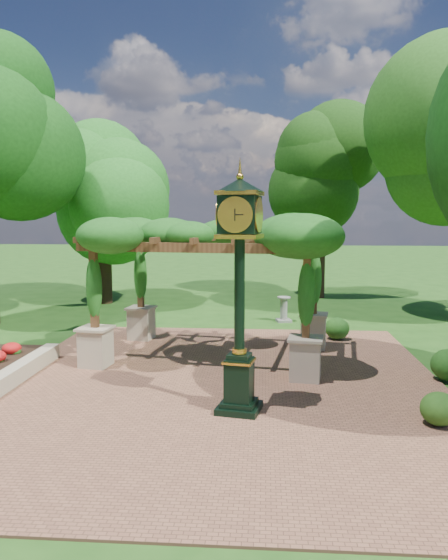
{
  "coord_description": "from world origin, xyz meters",
  "views": [
    {
      "loc": [
        1.01,
        -10.79,
        3.77
      ],
      "look_at": [
        0.0,
        2.5,
        2.2
      ],
      "focal_mm": 35.0,
      "sensor_mm": 36.0,
      "label": 1
    }
  ],
  "objects": [
    {
      "name": "ground",
      "position": [
        0.0,
        0.0,
        0.0
      ],
      "size": [
        120.0,
        120.0,
        0.0
      ],
      "primitive_type": "plane",
      "color": "#1E4714",
      "rests_on": "ground"
    },
    {
      "name": "brick_plaza",
      "position": [
        0.0,
        1.0,
        0.02
      ],
      "size": [
        10.0,
        12.0,
        0.04
      ],
      "primitive_type": "cube",
      "color": "brown",
      "rests_on": "ground"
    },
    {
      "name": "border_wall",
      "position": [
        -4.6,
        0.5,
        0.2
      ],
      "size": [
        0.35,
        5.0,
        0.4
      ],
      "primitive_type": "cube",
      "color": "#C6B793",
      "rests_on": "ground"
    },
    {
      "name": "pedestal_clock",
      "position": [
        0.53,
        -0.68,
        2.7
      ],
      "size": [
        1.04,
        1.04,
        4.51
      ],
      "rotation": [
        0.0,
        0.0,
        -0.19
      ],
      "color": "black",
      "rests_on": "brick_plaza"
    },
    {
      "name": "pergola",
      "position": [
        -0.4,
        3.39,
        3.11
      ],
      "size": [
        6.49,
        4.59,
        3.79
      ],
      "rotation": [
        0.0,
        0.0,
        -0.14
      ],
      "color": "tan",
      "rests_on": "brick_plaza"
    },
    {
      "name": "sundial",
      "position": [
        1.69,
        8.54,
        0.4
      ],
      "size": [
        0.59,
        0.59,
        0.91
      ],
      "rotation": [
        0.0,
        0.0,
        0.2
      ],
      "color": "gray",
      "rests_on": "ground"
    },
    {
      "name": "shrub_front",
      "position": [
        4.14,
        -1.13,
        0.34
      ],
      "size": [
        0.73,
        0.73,
        0.6
      ],
      "primitive_type": "ellipsoid",
      "rotation": [
        0.0,
        0.0,
        0.09
      ],
      "color": "#264F16",
      "rests_on": "brick_plaza"
    },
    {
      "name": "shrub_back",
      "position": [
        3.21,
        5.69,
        0.37
      ],
      "size": [
        0.78,
        0.78,
        0.66
      ],
      "primitive_type": "ellipsoid",
      "rotation": [
        0.0,
        0.0,
        -0.07
      ],
      "color": "#2A631C",
      "rests_on": "brick_plaza"
    },
    {
      "name": "tree_west_far",
      "position": [
        -5.95,
        12.21,
        5.05
      ],
      "size": [
        4.59,
        4.59,
        7.35
      ],
      "color": "black",
      "rests_on": "ground"
    },
    {
      "name": "tree_north",
      "position": [
        3.41,
        14.58,
        5.65
      ],
      "size": [
        4.02,
        4.02,
        8.26
      ],
      "color": "#342114",
      "rests_on": "ground"
    }
  ]
}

